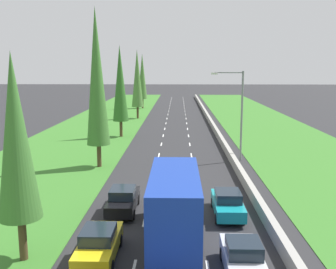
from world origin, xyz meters
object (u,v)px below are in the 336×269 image
object	(u,v)px
black_sedan_left_lane	(123,200)
poplar_tree_third	(120,84)
silver_hatchback_right_lane	(243,257)
poplar_tree_second	(97,77)
poplar_tree_fifth	(142,76)
blue_box_truck_centre_lane	(175,206)
poplar_tree_nearest	(16,138)
yellow_sedan_left_lane	(99,244)
poplar_tree_fourth	(137,78)
teal_sedan_right_lane	(228,203)
street_light_mast	(238,109)

from	to	relation	value
black_sedan_left_lane	poplar_tree_third	size ratio (longest dim) A/B	0.37
silver_hatchback_right_lane	poplar_tree_second	bearing A→B (deg)	118.64
silver_hatchback_right_lane	poplar_tree_fifth	world-z (taller)	poplar_tree_fifth
blue_box_truck_centre_lane	poplar_tree_fifth	bearing A→B (deg)	96.61
poplar_tree_nearest	blue_box_truck_centre_lane	bearing A→B (deg)	14.01
blue_box_truck_centre_lane	yellow_sedan_left_lane	bearing A→B (deg)	-155.77
poplar_tree_fourth	poplar_tree_nearest	bearing A→B (deg)	-90.15
poplar_tree_nearest	poplar_tree_second	xyz separation A→B (m)	(0.10, 18.06, 2.33)
blue_box_truck_centre_lane	poplar_tree_fourth	xyz separation A→B (m)	(-7.28, 51.21, 5.12)
teal_sedan_right_lane	blue_box_truck_centre_lane	xyz separation A→B (m)	(-3.35, -4.26, 1.37)
poplar_tree_nearest	poplar_tree_fifth	distance (m)	70.94
poplar_tree_third	silver_hatchback_right_lane	bearing A→B (deg)	-73.08
blue_box_truck_centre_lane	poplar_tree_second	size ratio (longest dim) A/B	0.64
teal_sedan_right_lane	yellow_sedan_left_lane	bearing A→B (deg)	-139.94
poplar_tree_third	black_sedan_left_lane	bearing A→B (deg)	-81.42
teal_sedan_right_lane	black_sedan_left_lane	bearing A→B (deg)	175.96
poplar_tree_third	teal_sedan_right_lane	bearing A→B (deg)	-68.72
silver_hatchback_right_lane	poplar_tree_fifth	size ratio (longest dim) A/B	0.32
teal_sedan_right_lane	poplar_tree_fourth	bearing A→B (deg)	102.75
poplar_tree_fourth	black_sedan_left_lane	bearing A→B (deg)	-85.26
silver_hatchback_right_lane	teal_sedan_right_lane	size ratio (longest dim) A/B	0.87
yellow_sedan_left_lane	poplar_tree_third	world-z (taller)	poplar_tree_third
poplar_tree_fourth	street_light_mast	distance (m)	34.93
poplar_tree_nearest	poplar_tree_fourth	distance (m)	53.07
poplar_tree_fifth	silver_hatchback_right_lane	bearing A→B (deg)	-81.21
poplar_tree_nearest	poplar_tree_fourth	bearing A→B (deg)	89.85
silver_hatchback_right_lane	yellow_sedan_left_lane	world-z (taller)	silver_hatchback_right_lane
poplar_tree_fourth	poplar_tree_fifth	distance (m)	17.88
silver_hatchback_right_lane	poplar_tree_nearest	size ratio (longest dim) A/B	0.38
poplar_tree_fifth	street_light_mast	xyz separation A→B (m)	(14.14, -50.05, -2.00)
yellow_sedan_left_lane	blue_box_truck_centre_lane	bearing A→B (deg)	24.23
teal_sedan_right_lane	poplar_tree_third	bearing A→B (deg)	111.28
poplar_tree_third	poplar_tree_fourth	bearing A→B (deg)	89.07
yellow_sedan_left_lane	poplar_tree_second	xyz separation A→B (m)	(-3.60, 17.88, 7.63)
silver_hatchback_right_lane	poplar_tree_fifth	xyz separation A→B (m)	(-11.14, 71.99, 6.40)
teal_sedan_right_lane	blue_box_truck_centre_lane	distance (m)	5.59
poplar_tree_fourth	street_light_mast	world-z (taller)	poplar_tree_fourth
yellow_sedan_left_lane	poplar_tree_fourth	distance (m)	53.40
poplar_tree_second	yellow_sedan_left_lane	bearing A→B (deg)	-78.61
poplar_tree_third	poplar_tree_fourth	xyz separation A→B (m)	(0.31, 18.87, 0.13)
blue_box_truck_centre_lane	poplar_tree_fourth	world-z (taller)	poplar_tree_fourth
silver_hatchback_right_lane	poplar_tree_third	xyz separation A→B (m)	(-10.72, 35.25, 6.34)
teal_sedan_right_lane	black_sedan_left_lane	xyz separation A→B (m)	(-6.77, 0.48, 0.00)
black_sedan_left_lane	poplar_tree_fifth	bearing A→B (deg)	94.07
poplar_tree_fourth	poplar_tree_third	bearing A→B (deg)	-90.93
black_sedan_left_lane	teal_sedan_right_lane	bearing A→B (deg)	-4.04
poplar_tree_fourth	blue_box_truck_centre_lane	bearing A→B (deg)	-81.91
poplar_tree_third	street_light_mast	size ratio (longest dim) A/B	1.36
black_sedan_left_lane	poplar_tree_fifth	xyz separation A→B (m)	(-4.58, 64.33, 6.42)
poplar_tree_nearest	teal_sedan_right_lane	bearing A→B (deg)	29.60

